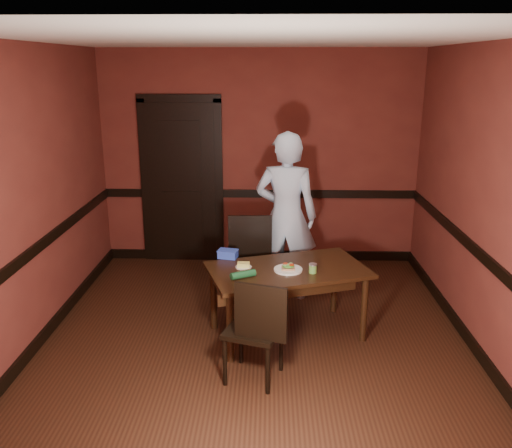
{
  "coord_description": "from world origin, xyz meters",
  "views": [
    {
      "loc": [
        0.13,
        -4.57,
        2.51
      ],
      "look_at": [
        0.0,
        0.35,
        1.05
      ],
      "focal_mm": 38.0,
      "sensor_mm": 36.0,
      "label": 1
    }
  ],
  "objects_px": {
    "chair_far": "(248,267)",
    "food_tub": "(228,254)",
    "cheese_saucer": "(243,266)",
    "sauce_jar": "(313,268)",
    "person": "(286,216)",
    "dining_table": "(287,302)",
    "chair_near": "(254,328)",
    "sandwich_plate": "(288,269)"
  },
  "relations": [
    {
      "from": "chair_near",
      "to": "sauce_jar",
      "type": "distance_m",
      "value": 0.88
    },
    {
      "from": "chair_near",
      "to": "person",
      "type": "height_order",
      "value": "person"
    },
    {
      "from": "chair_far",
      "to": "chair_near",
      "type": "relative_size",
      "value": 1.09
    },
    {
      "from": "chair_near",
      "to": "person",
      "type": "xyz_separation_m",
      "value": [
        0.3,
        1.7,
        0.47
      ]
    },
    {
      "from": "person",
      "to": "food_tub",
      "type": "distance_m",
      "value": 0.91
    },
    {
      "from": "sandwich_plate",
      "to": "sauce_jar",
      "type": "bearing_deg",
      "value": -13.13
    },
    {
      "from": "dining_table",
      "to": "person",
      "type": "xyz_separation_m",
      "value": [
        0.01,
        0.93,
        0.58
      ]
    },
    {
      "from": "person",
      "to": "food_tub",
      "type": "height_order",
      "value": "person"
    },
    {
      "from": "chair_far",
      "to": "cheese_saucer",
      "type": "bearing_deg",
      "value": -95.56
    },
    {
      "from": "chair_near",
      "to": "person",
      "type": "distance_m",
      "value": 1.79
    },
    {
      "from": "dining_table",
      "to": "sauce_jar",
      "type": "height_order",
      "value": "sauce_jar"
    },
    {
      "from": "chair_far",
      "to": "dining_table",
      "type": "bearing_deg",
      "value": -55.17
    },
    {
      "from": "chair_near",
      "to": "food_tub",
      "type": "bearing_deg",
      "value": -56.67
    },
    {
      "from": "food_tub",
      "to": "chair_near",
      "type": "bearing_deg",
      "value": -61.98
    },
    {
      "from": "cheese_saucer",
      "to": "food_tub",
      "type": "relative_size",
      "value": 0.71
    },
    {
      "from": "chair_far",
      "to": "sauce_jar",
      "type": "relative_size",
      "value": 11.2
    },
    {
      "from": "sandwich_plate",
      "to": "food_tub",
      "type": "xyz_separation_m",
      "value": [
        -0.58,
        0.33,
        0.02
      ]
    },
    {
      "from": "person",
      "to": "cheese_saucer",
      "type": "relative_size",
      "value": 12.07
    },
    {
      "from": "dining_table",
      "to": "chair_far",
      "type": "xyz_separation_m",
      "value": [
        -0.39,
        0.51,
        0.15
      ]
    },
    {
      "from": "dining_table",
      "to": "food_tub",
      "type": "distance_m",
      "value": 0.74
    },
    {
      "from": "chair_far",
      "to": "person",
      "type": "height_order",
      "value": "person"
    },
    {
      "from": "chair_near",
      "to": "cheese_saucer",
      "type": "relative_size",
      "value": 5.94
    },
    {
      "from": "chair_near",
      "to": "cheese_saucer",
      "type": "bearing_deg",
      "value": -63.33
    },
    {
      "from": "dining_table",
      "to": "cheese_saucer",
      "type": "relative_size",
      "value": 9.48
    },
    {
      "from": "person",
      "to": "cheese_saucer",
      "type": "height_order",
      "value": "person"
    },
    {
      "from": "person",
      "to": "cheese_saucer",
      "type": "xyz_separation_m",
      "value": [
        -0.42,
        -0.92,
        -0.22
      ]
    },
    {
      "from": "dining_table",
      "to": "chair_far",
      "type": "height_order",
      "value": "chair_far"
    },
    {
      "from": "chair_near",
      "to": "cheese_saucer",
      "type": "height_order",
      "value": "chair_near"
    },
    {
      "from": "dining_table",
      "to": "sauce_jar",
      "type": "xyz_separation_m",
      "value": [
        0.22,
        -0.11,
        0.38
      ]
    },
    {
      "from": "chair_far",
      "to": "food_tub",
      "type": "height_order",
      "value": "chair_far"
    },
    {
      "from": "cheese_saucer",
      "to": "dining_table",
      "type": "bearing_deg",
      "value": -1.37
    },
    {
      "from": "chair_near",
      "to": "sandwich_plate",
      "type": "xyz_separation_m",
      "value": [
        0.3,
        0.71,
        0.24
      ]
    },
    {
      "from": "chair_far",
      "to": "sandwich_plate",
      "type": "height_order",
      "value": "chair_far"
    },
    {
      "from": "chair_near",
      "to": "sandwich_plate",
      "type": "distance_m",
      "value": 0.8
    },
    {
      "from": "chair_far",
      "to": "sauce_jar",
      "type": "height_order",
      "value": "chair_far"
    },
    {
      "from": "sandwich_plate",
      "to": "food_tub",
      "type": "distance_m",
      "value": 0.67
    },
    {
      "from": "person",
      "to": "cheese_saucer",
      "type": "bearing_deg",
      "value": 74.76
    },
    {
      "from": "chair_near",
      "to": "cheese_saucer",
      "type": "xyz_separation_m",
      "value": [
        -0.12,
        0.77,
        0.24
      ]
    },
    {
      "from": "person",
      "to": "sauce_jar",
      "type": "bearing_deg",
      "value": 111.05
    },
    {
      "from": "sauce_jar",
      "to": "food_tub",
      "type": "relative_size",
      "value": 0.41
    },
    {
      "from": "sandwich_plate",
      "to": "cheese_saucer",
      "type": "height_order",
      "value": "sandwich_plate"
    },
    {
      "from": "dining_table",
      "to": "cheese_saucer",
      "type": "bearing_deg",
      "value": 160.18
    }
  ]
}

